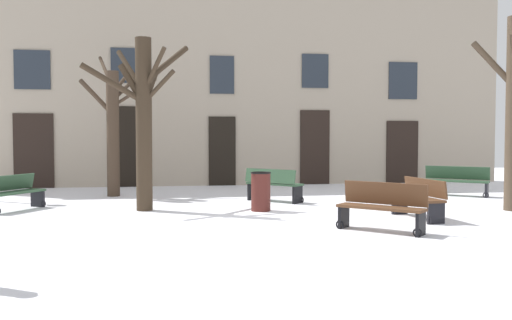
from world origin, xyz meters
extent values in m
plane|color=white|center=(0.00, 0.00, 0.00)|extent=(32.82, 32.82, 0.00)
cube|color=tan|center=(0.00, 8.59, 4.08)|extent=(20.51, 0.40, 8.16)
cube|color=black|center=(-6.49, 8.37, 1.25)|extent=(1.29, 0.08, 2.50)
cube|color=#262D38|center=(-6.49, 8.37, 3.95)|extent=(1.16, 0.06, 1.30)
cube|color=black|center=(-3.38, 8.37, 1.38)|extent=(1.27, 0.08, 2.76)
cube|color=#262D38|center=(-3.38, 8.37, 4.15)|extent=(1.14, 0.06, 1.18)
cube|color=black|center=(-0.17, 8.37, 1.21)|extent=(0.95, 0.08, 2.43)
cube|color=#262D38|center=(-0.17, 8.37, 3.88)|extent=(0.85, 0.06, 1.32)
cube|color=black|center=(3.18, 8.37, 1.34)|extent=(1.08, 0.08, 2.67)
cube|color=#262D38|center=(3.18, 8.37, 4.08)|extent=(0.97, 0.06, 1.21)
cube|color=black|center=(6.52, 8.37, 1.15)|extent=(1.22, 0.08, 2.30)
cube|color=#262D38|center=(6.52, 8.37, 3.78)|extent=(1.09, 0.06, 1.36)
cylinder|color=#4C3D2D|center=(5.66, 1.19, 3.47)|extent=(0.92, 0.75, 1.19)
cylinder|color=#423326|center=(-3.62, 5.48, 1.82)|extent=(0.36, 0.36, 3.63)
cylinder|color=#423326|center=(-3.86, 6.05, 3.66)|extent=(0.59, 1.25, 1.09)
cylinder|color=#423326|center=(-3.40, 5.89, 3.35)|extent=(0.56, 0.94, 0.79)
cylinder|color=#423326|center=(-3.26, 6.05, 3.23)|extent=(0.84, 1.26, 0.98)
cylinder|color=#423326|center=(-4.10, 5.67, 2.89)|extent=(1.09, 0.55, 1.10)
cylinder|color=#423326|center=(-3.00, 5.68, 3.04)|extent=(1.31, 0.51, 0.93)
cylinder|color=#382B1E|center=(-2.59, 2.24, 2.03)|extent=(0.38, 0.38, 4.07)
cylinder|color=#382B1E|center=(-2.34, 2.00, 3.28)|extent=(0.63, 0.61, 1.06)
cylinder|color=#382B1E|center=(-2.85, 2.29, 2.98)|extent=(0.69, 0.29, 0.98)
cylinder|color=#382B1E|center=(-2.45, 3.00, 3.01)|extent=(0.44, 1.63, 1.13)
cylinder|color=#382B1E|center=(-2.24, 2.09, 2.91)|extent=(0.81, 0.42, 0.81)
cylinder|color=#382B1E|center=(-2.07, 2.68, 3.50)|extent=(1.18, 1.04, 1.07)
cylinder|color=#382B1E|center=(-2.91, 2.68, 3.33)|extent=(0.78, 1.03, 1.13)
cylinder|color=#382B1E|center=(-3.28, 2.13, 2.98)|extent=(1.48, 0.36, 0.94)
cylinder|color=#4C1E19|center=(0.12, 1.74, 0.44)|extent=(0.45, 0.45, 0.89)
torus|color=black|center=(0.12, 1.74, 0.90)|extent=(0.48, 0.48, 0.04)
cube|color=#2D4C33|center=(-5.60, 2.70, 0.43)|extent=(1.15, 1.57, 0.05)
cube|color=#2D4C33|center=(-5.78, 2.80, 0.65)|extent=(0.87, 1.41, 0.37)
cube|color=black|center=(-5.25, 3.33, 0.21)|extent=(0.37, 0.25, 0.43)
torus|color=black|center=(-5.10, 3.24, 0.08)|extent=(0.11, 0.16, 0.17)
cube|color=#51331E|center=(3.22, 0.01, 0.45)|extent=(0.59, 1.59, 0.05)
cube|color=#51331E|center=(3.41, 0.03, 0.67)|extent=(0.26, 1.55, 0.37)
cube|color=black|center=(3.14, 0.72, 0.22)|extent=(0.38, 0.10, 0.45)
torus|color=black|center=(2.98, 0.71, 0.08)|extent=(0.05, 0.17, 0.17)
cube|color=black|center=(3.30, -0.70, 0.22)|extent=(0.38, 0.10, 0.45)
torus|color=black|center=(3.14, -0.71, 0.08)|extent=(0.05, 0.17, 0.17)
cube|color=#51331E|center=(1.87, -1.37, 0.45)|extent=(1.47, 1.44, 0.05)
cube|color=#51331E|center=(2.00, -1.23, 0.70)|extent=(1.23, 1.20, 0.42)
cube|color=black|center=(1.32, -0.84, 0.22)|extent=(0.31, 0.32, 0.45)
torus|color=black|center=(1.21, -0.96, 0.08)|extent=(0.14, 0.14, 0.17)
cube|color=black|center=(2.41, -1.89, 0.22)|extent=(0.31, 0.32, 0.45)
torus|color=black|center=(2.29, -2.01, 0.08)|extent=(0.14, 0.14, 0.17)
cube|color=#2D4C33|center=(0.78, 3.48, 0.48)|extent=(1.45, 1.43, 0.05)
cube|color=#2D4C33|center=(0.63, 3.33, 0.70)|extent=(1.19, 1.17, 0.37)
cube|color=black|center=(1.30, 2.98, 0.24)|extent=(0.34, 0.34, 0.48)
torus|color=black|center=(1.43, 3.11, 0.08)|extent=(0.14, 0.14, 0.17)
cube|color=black|center=(0.27, 3.99, 0.24)|extent=(0.34, 0.34, 0.48)
torus|color=black|center=(0.40, 4.12, 0.08)|extent=(0.14, 0.14, 0.17)
cube|color=#2D4C33|center=(6.30, 4.04, 0.44)|extent=(1.72, 1.48, 0.05)
cube|color=#2D4C33|center=(6.43, 4.20, 0.67)|extent=(1.50, 1.20, 0.38)
cube|color=black|center=(5.63, 4.56, 0.22)|extent=(0.30, 0.36, 0.44)
torus|color=black|center=(5.52, 4.41, 0.08)|extent=(0.15, 0.13, 0.17)
cube|color=black|center=(6.97, 3.52, 0.22)|extent=(0.30, 0.36, 0.44)
torus|color=black|center=(6.86, 3.37, 0.08)|extent=(0.15, 0.13, 0.17)
cylinder|color=#350F0F|center=(-2.60, 4.43, 0.41)|extent=(0.14, 0.14, 0.83)
cylinder|color=#350F0F|center=(-2.61, 4.25, 0.41)|extent=(0.14, 0.14, 0.83)
cube|color=#4C4233|center=(-2.61, 4.34, 1.14)|extent=(0.24, 0.39, 0.64)
sphere|color=#9E755B|center=(-2.61, 4.34, 1.60)|extent=(0.23, 0.23, 0.23)
camera|label=1|loc=(-1.98, -11.11, 1.81)|focal=38.97mm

